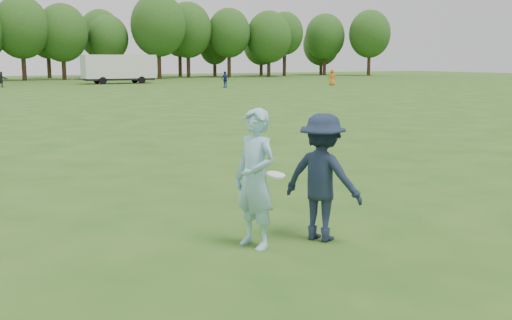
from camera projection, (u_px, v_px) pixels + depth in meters
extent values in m
plane|color=#255016|center=(230.00, 243.00, 8.86)|extent=(200.00, 200.00, 0.00)
imported|color=#89C1D4|center=(255.00, 179.00, 8.53)|extent=(0.65, 0.83, 2.01)
imported|color=#1A253A|center=(322.00, 177.00, 8.90)|extent=(1.21, 1.42, 1.91)
imported|color=navy|center=(225.00, 79.00, 57.69)|extent=(0.76, 0.99, 1.57)
imported|color=orange|center=(332.00, 77.00, 62.06)|extent=(0.98, 0.91, 1.68)
imported|color=black|center=(1.00, 79.00, 58.14)|extent=(1.45, 1.16, 1.54)
cone|color=#DD410B|center=(140.00, 86.00, 56.93)|extent=(0.28, 0.28, 0.30)
cylinder|color=white|center=(276.00, 175.00, 8.45)|extent=(0.29, 0.29, 0.09)
cube|color=white|center=(119.00, 67.00, 67.13)|extent=(8.00, 2.50, 2.60)
cube|color=black|center=(119.00, 79.00, 67.37)|extent=(7.60, 2.30, 0.25)
cylinder|color=black|center=(103.00, 81.00, 65.25)|extent=(0.80, 0.25, 0.80)
cylinder|color=black|center=(97.00, 80.00, 67.40)|extent=(0.80, 0.25, 0.80)
cylinder|color=black|center=(142.00, 80.00, 67.37)|extent=(0.80, 0.25, 0.80)
cylinder|color=black|center=(135.00, 79.00, 69.52)|extent=(0.80, 0.25, 0.80)
cube|color=#333333|center=(80.00, 79.00, 65.23)|extent=(1.20, 0.15, 0.12)
cylinder|color=#332114|center=(24.00, 66.00, 76.99)|extent=(0.56, 0.56, 3.77)
ellipsoid|color=#224316|center=(21.00, 27.00, 76.18)|extent=(6.95, 6.95, 8.00)
cylinder|color=#332114|center=(64.00, 67.00, 80.01)|extent=(0.56, 0.56, 3.33)
ellipsoid|color=#224316|center=(62.00, 33.00, 79.26)|extent=(6.71, 6.71, 7.71)
cylinder|color=#332114|center=(109.00, 67.00, 83.23)|extent=(0.56, 0.56, 3.22)
ellipsoid|color=#224316|center=(108.00, 38.00, 82.57)|extent=(5.54, 5.54, 6.37)
cylinder|color=#332114|center=(159.00, 64.00, 83.64)|extent=(0.56, 0.56, 4.15)
ellipsoid|color=#224316|center=(158.00, 25.00, 82.76)|extent=(7.59, 7.59, 8.73)
cylinder|color=#332114|center=(188.00, 64.00, 89.53)|extent=(0.56, 0.56, 3.95)
ellipsoid|color=#224316|center=(188.00, 30.00, 88.70)|extent=(7.16, 7.16, 8.24)
cylinder|color=#332114|center=(229.00, 64.00, 91.31)|extent=(0.56, 0.56, 3.90)
ellipsoid|color=#224316|center=(229.00, 33.00, 90.53)|extent=(6.49, 6.49, 7.46)
cylinder|color=#332114|center=(269.00, 67.00, 93.36)|extent=(0.56, 0.56, 3.16)
ellipsoid|color=#224316|center=(269.00, 37.00, 92.60)|extent=(6.99, 6.99, 8.04)
cylinder|color=#332114|center=(284.00, 63.00, 97.46)|extent=(0.56, 0.56, 4.29)
ellipsoid|color=#224316|center=(285.00, 33.00, 96.68)|extent=(6.02, 6.02, 6.93)
cylinder|color=#332114|center=(324.00, 64.00, 103.28)|extent=(0.56, 0.56, 3.68)
ellipsoid|color=#224316|center=(325.00, 37.00, 102.49)|extent=(6.78, 6.78, 7.80)
cylinder|color=#332114|center=(369.00, 64.00, 100.84)|extent=(0.56, 0.56, 3.96)
ellipsoid|color=#224316|center=(370.00, 34.00, 100.02)|extent=(6.93, 6.93, 7.96)
cylinder|color=#332114|center=(49.00, 66.00, 86.38)|extent=(0.56, 0.56, 3.50)
ellipsoid|color=#224316|center=(48.00, 39.00, 85.75)|extent=(4.82, 4.82, 5.54)
cylinder|color=#332114|center=(101.00, 65.00, 90.62)|extent=(0.56, 0.56, 3.80)
ellipsoid|color=#224316|center=(100.00, 34.00, 89.85)|extent=(6.34, 6.34, 7.29)
cylinder|color=#332114|center=(180.00, 64.00, 94.94)|extent=(0.56, 0.56, 3.84)
ellipsoid|color=#224316|center=(180.00, 38.00, 94.26)|extent=(5.09, 5.09, 5.86)
cylinder|color=#332114|center=(215.00, 68.00, 96.71)|extent=(0.56, 0.56, 2.58)
ellipsoid|color=#224316|center=(215.00, 47.00, 96.16)|extent=(4.86, 4.86, 5.59)
cylinder|color=#332114|center=(261.00, 68.00, 102.52)|extent=(0.56, 0.56, 2.62)
ellipsoid|color=#224316|center=(261.00, 44.00, 101.87)|extent=(6.11, 6.11, 7.02)
cylinder|color=#332114|center=(321.00, 67.00, 106.96)|extent=(0.56, 0.56, 2.54)
ellipsoid|color=#224316|center=(321.00, 45.00, 106.30)|extent=(6.47, 6.47, 7.44)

